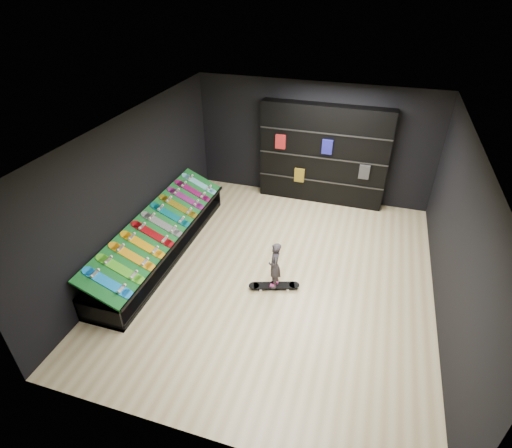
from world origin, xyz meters
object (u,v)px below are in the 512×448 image
(display_rack, at_px, (162,243))
(child, at_px, (274,273))
(floor_skateboard, at_px, (274,286))
(back_shelving, at_px, (323,155))

(display_rack, relative_size, child, 7.79)
(display_rack, xyz_separation_m, floor_skateboard, (2.61, -0.42, -0.20))
(child, bearing_deg, floor_skateboard, -105.32)
(back_shelving, bearing_deg, floor_skateboard, -93.64)
(child, bearing_deg, display_rack, -114.39)
(floor_skateboard, bearing_deg, back_shelving, 68.01)
(display_rack, height_order, floor_skateboard, display_rack)
(child, bearing_deg, back_shelving, 161.04)
(display_rack, distance_m, back_shelving, 4.49)
(floor_skateboard, relative_size, child, 1.70)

